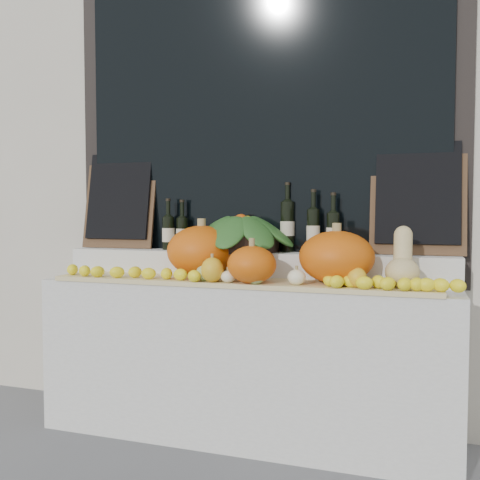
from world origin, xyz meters
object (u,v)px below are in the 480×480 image
object	(u,v)px
butternut_squash	(403,263)
pumpkin_left	(202,251)
produce_bowl	(241,233)
wine_bottle_tall	(287,226)
pumpkin_right	(336,257)

from	to	relation	value
butternut_squash	pumpkin_left	bearing A→B (deg)	175.09
produce_bowl	wine_bottle_tall	size ratio (longest dim) A/B	1.68
wine_bottle_tall	pumpkin_right	bearing A→B (deg)	-42.50
pumpkin_left	produce_bowl	world-z (taller)	produce_bowl
butternut_squash	produce_bowl	xyz separation A→B (m)	(-0.92, 0.26, 0.12)
produce_bowl	wine_bottle_tall	bearing A→B (deg)	17.94
produce_bowl	wine_bottle_tall	distance (m)	0.28
produce_bowl	pumpkin_left	bearing A→B (deg)	-138.22
pumpkin_right	produce_bowl	distance (m)	0.64
pumpkin_left	wine_bottle_tall	xyz separation A→B (m)	(0.44, 0.25, 0.14)
pumpkin_left	wine_bottle_tall	size ratio (longest dim) A/B	0.97
pumpkin_left	butternut_squash	bearing A→B (deg)	-4.91
pumpkin_right	wine_bottle_tall	size ratio (longest dim) A/B	0.96
pumpkin_left	pumpkin_right	distance (m)	0.78
pumpkin_right	wine_bottle_tall	distance (m)	0.47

